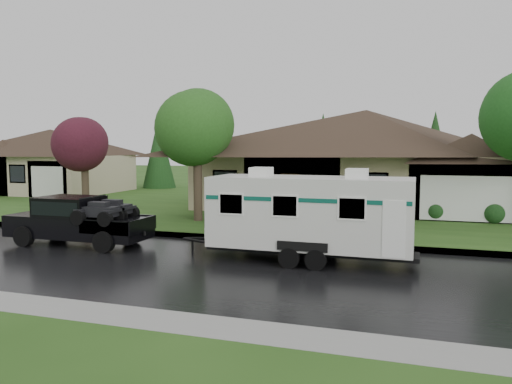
{
  "coord_description": "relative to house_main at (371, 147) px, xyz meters",
  "views": [
    {
      "loc": [
        4.96,
        -15.67,
        3.64
      ],
      "look_at": [
        -0.81,
        2.0,
        1.94
      ],
      "focal_mm": 35.0,
      "sensor_mm": 36.0,
      "label": 1
    }
  ],
  "objects": [
    {
      "name": "travel_trailer",
      "position": [
        -0.54,
        -14.21,
        -2.01
      ],
      "size": [
        6.63,
        2.33,
        2.97
      ],
      "color": "silver",
      "rests_on": "ground"
    },
    {
      "name": "house_far",
      "position": [
        -24.07,
        2.02,
        -0.62
      ],
      "size": [
        10.8,
        8.64,
        5.8
      ],
      "color": "#BFB38E",
      "rests_on": "lawn"
    },
    {
      "name": "ground",
      "position": [
        -2.29,
        -13.84,
        -3.59
      ],
      "size": [
        140.0,
        140.0,
        0.0
      ],
      "primitive_type": "plane",
      "color": "#284E18",
      "rests_on": "ground"
    },
    {
      "name": "shrub_row",
      "position": [
        -0.29,
        -4.54,
        -2.94
      ],
      "size": [
        13.6,
        1.0,
        1.0
      ],
      "color": "#143814",
      "rests_on": "lawn"
    },
    {
      "name": "pickup_truck",
      "position": [
        -9.34,
        -14.21,
        -2.63
      ],
      "size": [
        5.38,
        2.04,
        1.79
      ],
      "color": "black",
      "rests_on": "ground"
    },
    {
      "name": "lawn",
      "position": [
        -2.29,
        1.16,
        -3.52
      ],
      "size": [
        140.0,
        26.0,
        0.15
      ],
      "primitive_type": "cube",
      "color": "#284E18",
      "rests_on": "ground"
    },
    {
      "name": "curb",
      "position": [
        -2.29,
        -11.59,
        -3.52
      ],
      "size": [
        140.0,
        0.5,
        0.15
      ],
      "primitive_type": "cube",
      "color": "gray",
      "rests_on": "ground"
    },
    {
      "name": "tree_red",
      "position": [
        -14.35,
        -6.96,
        0.26
      ],
      "size": [
        3.23,
        3.23,
        5.34
      ],
      "color": "#382B1E",
      "rests_on": "lawn"
    },
    {
      "name": "house_main",
      "position": [
        0.0,
        0.0,
        0.0
      ],
      "size": [
        19.44,
        10.8,
        6.9
      ],
      "color": "tan",
      "rests_on": "lawn"
    },
    {
      "name": "road",
      "position": [
        -2.29,
        -15.84,
        -3.59
      ],
      "size": [
        140.0,
        8.0,
        0.01
      ],
      "primitive_type": "cube",
      "color": "black",
      "rests_on": "ground"
    },
    {
      "name": "tree_left_green",
      "position": [
        -7.19,
        -8.14,
        0.74
      ],
      "size": [
        3.65,
        3.65,
        6.03
      ],
      "color": "#382B1E",
      "rests_on": "lawn"
    }
  ]
}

